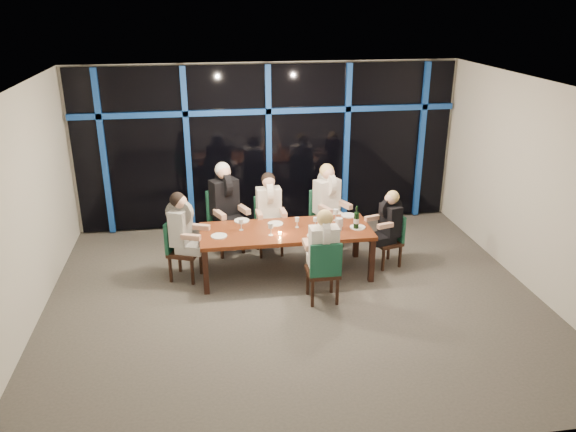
{
  "coord_description": "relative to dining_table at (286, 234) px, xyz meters",
  "views": [
    {
      "loc": [
        -1.17,
        -6.97,
        4.06
      ],
      "look_at": [
        0.0,
        0.6,
        1.05
      ],
      "focal_mm": 35.0,
      "sensor_mm": 36.0,
      "label": 1
    }
  ],
  "objects": [
    {
      "name": "wine_glass_e",
      "position": [
        0.83,
        0.24,
        0.21
      ],
      "size": [
        0.07,
        0.07,
        0.19
      ],
      "color": "silver",
      "rests_on": "dining_table"
    },
    {
      "name": "chair_end_left",
      "position": [
        -1.62,
        0.13,
        -0.15
      ],
      "size": [
        0.57,
        0.57,
        0.95
      ],
      "rotation": [
        0.0,
        0.0,
        1.2
      ],
      "color": "black",
      "rests_on": "ground"
    },
    {
      "name": "wine_glass_c",
      "position": [
        0.46,
        0.02,
        0.19
      ],
      "size": [
        0.06,
        0.06,
        0.16
      ],
      "color": "white",
      "rests_on": "dining_table"
    },
    {
      "name": "plate_far_right",
      "position": [
        1.08,
        0.41,
        0.08
      ],
      "size": [
        0.24,
        0.24,
        0.01
      ],
      "primitive_type": "cylinder",
      "color": "white",
      "rests_on": "dining_table"
    },
    {
      "name": "diner_end_right",
      "position": [
        1.64,
        0.06,
        0.14
      ],
      "size": [
        0.58,
        0.5,
        0.84
      ],
      "rotation": [
        0.0,
        0.0,
        4.99
      ],
      "color": "black",
      "rests_on": "ground"
    },
    {
      "name": "diner_near_mid",
      "position": [
        0.39,
        -0.87,
        0.23
      ],
      "size": [
        0.47,
        0.59,
        0.93
      ],
      "rotation": [
        0.0,
        0.0,
        3.14
      ],
      "color": "white",
      "rests_on": "ground"
    },
    {
      "name": "chair_end_right",
      "position": [
        1.71,
        0.08,
        -0.2
      ],
      "size": [
        0.49,
        0.49,
        0.86
      ],
      "rotation": [
        0.0,
        0.0,
        4.99
      ],
      "color": "black",
      "rests_on": "ground"
    },
    {
      "name": "wine_glass_d",
      "position": [
        -0.67,
        0.09,
        0.2
      ],
      "size": [
        0.07,
        0.07,
        0.18
      ],
      "color": "silver",
      "rests_on": "dining_table"
    },
    {
      "name": "wine_glass_b",
      "position": [
        0.18,
        0.06,
        0.18
      ],
      "size": [
        0.06,
        0.06,
        0.16
      ],
      "color": "silver",
      "rests_on": "dining_table"
    },
    {
      "name": "diner_far_right",
      "position": [
        0.86,
        0.93,
        0.27
      ],
      "size": [
        0.63,
        0.69,
        0.98
      ],
      "rotation": [
        0.0,
        0.0,
        0.41
      ],
      "color": "white",
      "rests_on": "ground"
    },
    {
      "name": "chair_far_left",
      "position": [
        -0.9,
        1.05,
        -0.09
      ],
      "size": [
        0.65,
        0.65,
        1.06
      ],
      "rotation": [
        0.0,
        0.0,
        0.41
      ],
      "color": "black",
      "rests_on": "ground"
    },
    {
      "name": "room",
      "position": [
        0.0,
        -0.8,
        1.34
      ],
      "size": [
        7.04,
        7.0,
        3.02
      ],
      "color": "#5A564F",
      "rests_on": "ground"
    },
    {
      "name": "tea_light",
      "position": [
        -0.12,
        -0.16,
        0.08
      ],
      "size": [
        0.05,
        0.05,
        0.03
      ],
      "primitive_type": "cylinder",
      "color": "#FBA54B",
      "rests_on": "dining_table"
    },
    {
      "name": "plate_end_right",
      "position": [
        1.1,
        -0.09,
        0.08
      ],
      "size": [
        0.24,
        0.24,
        0.01
      ],
      "primitive_type": "cylinder",
      "color": "white",
      "rests_on": "dining_table"
    },
    {
      "name": "chair_far_right",
      "position": [
        0.83,
        1.01,
        -0.12
      ],
      "size": [
        0.61,
        0.61,
        1.0
      ],
      "rotation": [
        0.0,
        0.0,
        0.41
      ],
      "color": "black",
      "rests_on": "ground"
    },
    {
      "name": "chair_near_mid",
      "position": [
        0.39,
        -0.95,
        -0.15
      ],
      "size": [
        0.44,
        0.44,
        0.95
      ],
      "rotation": [
        0.0,
        0.0,
        3.14
      ],
      "color": "black",
      "rests_on": "ground"
    },
    {
      "name": "dining_table",
      "position": [
        0.0,
        0.0,
        0.0
      ],
      "size": [
        2.6,
        1.0,
        0.75
      ],
      "color": "brown",
      "rests_on": "ground"
    },
    {
      "name": "window_wall",
      "position": [
        0.01,
        2.13,
        0.87
      ],
      "size": [
        6.86,
        0.43,
        2.94
      ],
      "color": "black",
      "rests_on": "ground"
    },
    {
      "name": "plate_end_left",
      "position": [
        -1.02,
        -0.11,
        0.08
      ],
      "size": [
        0.24,
        0.24,
        0.01
      ],
      "primitive_type": "cylinder",
      "color": "white",
      "rests_on": "dining_table"
    },
    {
      "name": "diner_end_left",
      "position": [
        -1.54,
        0.1,
        0.23
      ],
      "size": [
        0.65,
        0.58,
        0.92
      ],
      "rotation": [
        0.0,
        0.0,
        1.2
      ],
      "color": "black",
      "rests_on": "ground"
    },
    {
      "name": "plate_far_mid",
      "position": [
        -0.13,
        0.24,
        0.08
      ],
      "size": [
        0.24,
        0.24,
        0.01
      ],
      "primitive_type": "cylinder",
      "color": "white",
      "rests_on": "dining_table"
    },
    {
      "name": "plate_far_left",
      "position": [
        -0.64,
        0.45,
        0.08
      ],
      "size": [
        0.24,
        0.24,
        0.01
      ],
      "primitive_type": "cylinder",
      "color": "white",
      "rests_on": "dining_table"
    },
    {
      "name": "diner_far_left",
      "position": [
        -0.86,
        0.97,
        0.33
      ],
      "size": [
        0.66,
        0.73,
        1.04
      ],
      "rotation": [
        0.0,
        0.0,
        0.41
      ],
      "color": "black",
      "rests_on": "ground"
    },
    {
      "name": "chair_far_mid",
      "position": [
        -0.16,
        0.89,
        -0.15
      ],
      "size": [
        0.47,
        0.47,
        0.96
      ],
      "rotation": [
        0.0,
        0.0,
        0.05
      ],
      "color": "black",
      "rests_on": "ground"
    },
    {
      "name": "wine_glass_a",
      "position": [
        -0.26,
        -0.18,
        0.21
      ],
      "size": [
        0.08,
        0.08,
        0.2
      ],
      "color": "silver",
      "rests_on": "dining_table"
    },
    {
      "name": "diner_far_mid",
      "position": [
        -0.16,
        0.81,
        0.23
      ],
      "size": [
        0.49,
        0.61,
        0.93
      ],
      "rotation": [
        0.0,
        0.0,
        0.05
      ],
      "color": "white",
      "rests_on": "ground"
    },
    {
      "name": "water_pitcher",
      "position": [
        0.79,
        -0.13,
        0.16
      ],
      "size": [
        0.12,
        0.1,
        0.19
      ],
      "rotation": [
        0.0,
        0.0,
        -0.23
      ],
      "color": "silver",
      "rests_on": "dining_table"
    },
    {
      "name": "wine_bottle",
      "position": [
        1.06,
        -0.14,
        0.21
      ],
      "size": [
        0.08,
        0.08,
        0.37
      ],
      "rotation": [
        0.0,
        0.0,
        -0.21
      ],
      "color": "black",
      "rests_on": "dining_table"
    },
    {
      "name": "plate_near_mid",
      "position": [
        0.39,
        -0.31,
        0.08
      ],
      "size": [
        0.24,
        0.24,
        0.01
      ],
      "primitive_type": "cylinder",
      "color": "white",
      "rests_on": "dining_table"
    }
  ]
}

